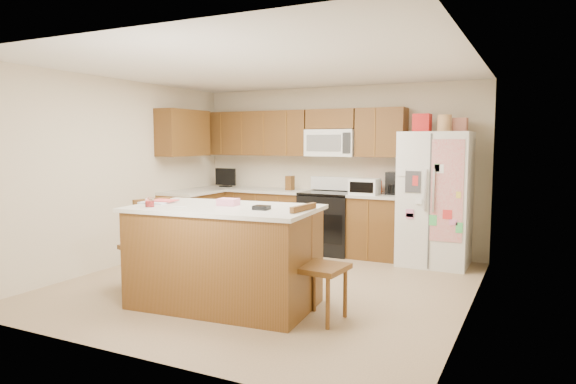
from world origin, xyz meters
The scene contains 9 objects.
ground centered at (0.00, 0.00, 0.00)m, with size 4.50×4.50×0.00m, color #877357.
room_shell centered at (0.00, 0.00, 1.44)m, with size 4.60×4.60×2.52m.
cabinetry centered at (-0.98, 1.79, 0.91)m, with size 3.36×1.56×2.15m.
stove centered at (0.00, 1.94, 0.47)m, with size 0.76×0.65×1.13m.
refrigerator centered at (1.57, 1.87, 0.92)m, with size 0.90×0.79×2.04m.
island centered at (-0.02, -0.86, 0.51)m, with size 1.95×1.24×1.11m.
windsor_chair_left centered at (-1.11, -0.79, 0.50)m, with size 0.56×0.57×1.05m.
windsor_chair_back centered at (-0.06, -0.24, 0.48)m, with size 0.53×0.52×1.01m.
windsor_chair_right centered at (1.00, -0.82, 0.51)m, with size 0.48×0.50×1.08m.
Camera 1 is at (2.83, -5.16, 1.67)m, focal length 32.00 mm.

